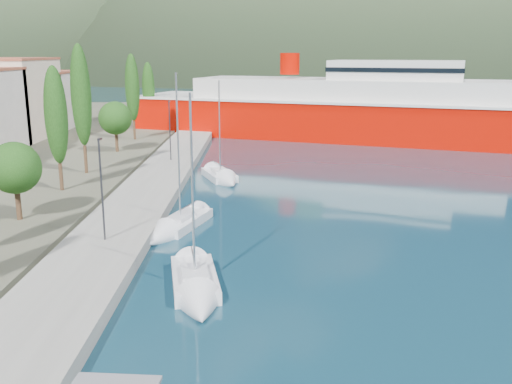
{
  "coord_description": "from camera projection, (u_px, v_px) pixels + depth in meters",
  "views": [
    {
      "loc": [
        0.22,
        -19.18,
        11.65
      ],
      "look_at": [
        0.0,
        14.0,
        3.5
      ],
      "focal_mm": 40.0,
      "sensor_mm": 36.0,
      "label": 1
    }
  ],
  "objects": [
    {
      "name": "ferry",
      "position": [
        349.0,
        111.0,
        78.8
      ],
      "size": [
        62.16,
        32.87,
        12.19
      ],
      "color": "#C60B00",
      "rests_on": "ground"
    },
    {
      "name": "ground",
      "position": [
        259.0,
        102.0,
        137.94
      ],
      "size": [
        1400.0,
        1400.0,
        0.0
      ],
      "primitive_type": "plane",
      "color": "#123748"
    },
    {
      "name": "quay",
      "position": [
        147.0,
        194.0,
        46.62
      ],
      "size": [
        5.0,
        88.0,
        0.8
      ],
      "primitive_type": "cube",
      "color": "gray",
      "rests_on": "ground"
    },
    {
      "name": "lamp_posts",
      "position": [
        108.0,
        180.0,
        34.61
      ],
      "size": [
        0.15,
        47.93,
        6.06
      ],
      "color": "#2D2D33",
      "rests_on": "quay"
    },
    {
      "name": "sailboat_near",
      "position": [
        197.0,
        294.0,
        27.49
      ],
      "size": [
        3.52,
        7.72,
        10.69
      ],
      "color": "silver",
      "rests_on": "ground"
    },
    {
      "name": "sailboat_far",
      "position": [
        225.0,
        179.0,
        52.47
      ],
      "size": [
        4.46,
        7.14,
        10.02
      ],
      "color": "silver",
      "rests_on": "ground"
    },
    {
      "name": "sailboat_mid",
      "position": [
        170.0,
        230.0,
        37.46
      ],
      "size": [
        4.4,
        8.03,
        11.2
      ],
      "color": "silver",
      "rests_on": "ground"
    },
    {
      "name": "tree_row",
      "position": [
        80.0,
        117.0,
        51.26
      ],
      "size": [
        3.7,
        63.77,
        11.75
      ],
      "color": "#47301E",
      "rests_on": "land_strip"
    }
  ]
}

